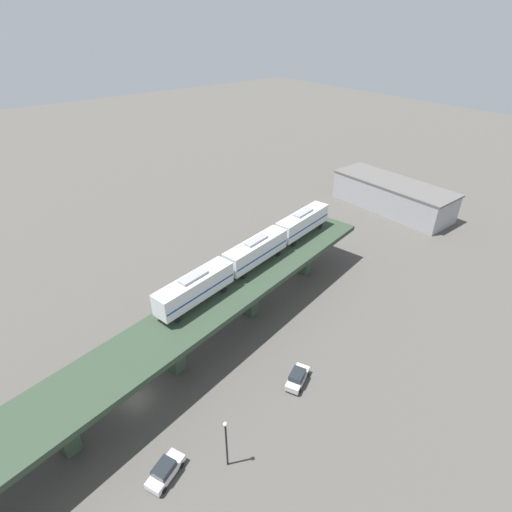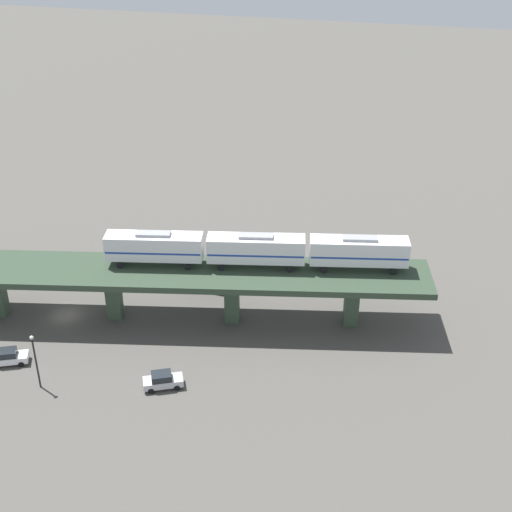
{
  "view_description": "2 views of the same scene",
  "coord_description": "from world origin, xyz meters",
  "px_view_note": "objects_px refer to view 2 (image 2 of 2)",
  "views": [
    {
      "loc": [
        34.61,
        -8.82,
        40.81
      ],
      "look_at": [
        -6.28,
        23.69,
        8.65
      ],
      "focal_mm": 28.0,
      "sensor_mm": 36.0,
      "label": 1
    },
    {
      "loc": [
        68.2,
        42.64,
        51.38
      ],
      "look_at": [
        -6.28,
        23.69,
        8.65
      ],
      "focal_mm": 50.0,
      "sensor_mm": 36.0,
      "label": 2
    }
  ],
  "objects_px": {
    "subway_train": "(256,249)",
    "delivery_truck": "(206,276)",
    "street_lamp": "(35,357)",
    "street_car_silver": "(163,380)",
    "street_car_white": "(8,357)"
  },
  "relations": [
    {
      "from": "street_car_white",
      "to": "street_lamp",
      "type": "xyz_separation_m",
      "value": [
        2.94,
        5.68,
        3.17
      ]
    },
    {
      "from": "street_car_white",
      "to": "delivery_truck",
      "type": "bearing_deg",
      "value": 142.25
    },
    {
      "from": "street_car_silver",
      "to": "delivery_truck",
      "type": "bearing_deg",
      "value": -175.0
    },
    {
      "from": "delivery_truck",
      "to": "street_lamp",
      "type": "relative_size",
      "value": 1.07
    },
    {
      "from": "subway_train",
      "to": "delivery_truck",
      "type": "xyz_separation_m",
      "value": [
        -4.93,
        -8.36,
        -7.92
      ]
    },
    {
      "from": "subway_train",
      "to": "street_lamp",
      "type": "height_order",
      "value": "subway_train"
    },
    {
      "from": "subway_train",
      "to": "delivery_truck",
      "type": "bearing_deg",
      "value": -120.56
    },
    {
      "from": "subway_train",
      "to": "street_car_silver",
      "type": "xyz_separation_m",
      "value": [
        16.65,
        -6.47,
        -8.75
      ]
    },
    {
      "from": "delivery_truck",
      "to": "street_lamp",
      "type": "bearing_deg",
      "value": -24.49
    },
    {
      "from": "subway_train",
      "to": "delivery_truck",
      "type": "height_order",
      "value": "subway_train"
    },
    {
      "from": "street_lamp",
      "to": "subway_train",
      "type": "bearing_deg",
      "value": 135.42
    },
    {
      "from": "subway_train",
      "to": "street_car_white",
      "type": "xyz_separation_m",
      "value": [
        17.07,
        -25.39,
        -8.75
      ]
    },
    {
      "from": "street_car_silver",
      "to": "delivery_truck",
      "type": "relative_size",
      "value": 0.64
    },
    {
      "from": "subway_train",
      "to": "street_car_white",
      "type": "relative_size",
      "value": 7.79
    },
    {
      "from": "subway_train",
      "to": "street_car_silver",
      "type": "relative_size",
      "value": 7.8
    }
  ]
}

